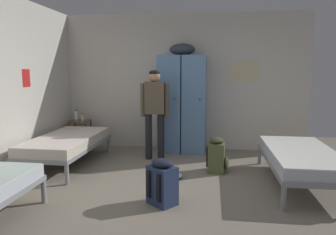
{
  "coord_description": "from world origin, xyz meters",
  "views": [
    {
      "loc": [
        0.56,
        -3.92,
        1.57
      ],
      "look_at": [
        0.0,
        0.25,
        0.95
      ],
      "focal_mm": 34.26,
      "sensor_mm": 36.0,
      "label": 1
    }
  ],
  "objects_px": {
    "water_bottle": "(76,115)",
    "lotion_bottle": "(82,117)",
    "person_traveler": "(155,106)",
    "shelf_unit": "(80,131)",
    "clothes_pile_denim": "(167,175)",
    "locker_bank": "(182,102)",
    "bed_left_rear": "(67,142)",
    "backpack_navy": "(163,183)",
    "bed_right": "(301,157)",
    "backpack_olive": "(217,155)"
  },
  "relations": [
    {
      "from": "bed_left_rear",
      "to": "clothes_pile_denim",
      "type": "xyz_separation_m",
      "value": [
        1.76,
        -0.48,
        -0.32
      ]
    },
    {
      "from": "locker_bank",
      "to": "person_traveler",
      "type": "xyz_separation_m",
      "value": [
        -0.42,
        -0.61,
        -0.02
      ]
    },
    {
      "from": "bed_left_rear",
      "to": "lotion_bottle",
      "type": "height_order",
      "value": "lotion_bottle"
    },
    {
      "from": "backpack_olive",
      "to": "shelf_unit",
      "type": "bearing_deg",
      "value": 156.29
    },
    {
      "from": "locker_bank",
      "to": "clothes_pile_denim",
      "type": "distance_m",
      "value": 1.87
    },
    {
      "from": "bed_right",
      "to": "backpack_olive",
      "type": "distance_m",
      "value": 1.22
    },
    {
      "from": "locker_bank",
      "to": "backpack_navy",
      "type": "xyz_separation_m",
      "value": [
        0.01,
        -2.52,
        -0.71
      ]
    },
    {
      "from": "locker_bank",
      "to": "lotion_bottle",
      "type": "distance_m",
      "value": 2.03
    },
    {
      "from": "bed_left_rear",
      "to": "backpack_olive",
      "type": "height_order",
      "value": "backpack_olive"
    },
    {
      "from": "person_traveler",
      "to": "bed_right",
      "type": "bearing_deg",
      "value": -24.12
    },
    {
      "from": "water_bottle",
      "to": "clothes_pile_denim",
      "type": "height_order",
      "value": "water_bottle"
    },
    {
      "from": "person_traveler",
      "to": "clothes_pile_denim",
      "type": "height_order",
      "value": "person_traveler"
    },
    {
      "from": "bed_right",
      "to": "shelf_unit",
      "type": "bearing_deg",
      "value": 157.48
    },
    {
      "from": "locker_bank",
      "to": "backpack_navy",
      "type": "distance_m",
      "value": 2.62
    },
    {
      "from": "locker_bank",
      "to": "backpack_navy",
      "type": "height_order",
      "value": "locker_bank"
    },
    {
      "from": "water_bottle",
      "to": "person_traveler",
      "type": "bearing_deg",
      "value": -20.02
    },
    {
      "from": "bed_right",
      "to": "locker_bank",
      "type": "bearing_deg",
      "value": 138.37
    },
    {
      "from": "shelf_unit",
      "to": "bed_right",
      "type": "relative_size",
      "value": 0.3
    },
    {
      "from": "person_traveler",
      "to": "shelf_unit",
      "type": "bearing_deg",
      "value": 159.7
    },
    {
      "from": "bed_left_rear",
      "to": "lotion_bottle",
      "type": "distance_m",
      "value": 1.15
    },
    {
      "from": "bed_left_rear",
      "to": "bed_right",
      "type": "distance_m",
      "value": 3.66
    },
    {
      "from": "shelf_unit",
      "to": "water_bottle",
      "type": "bearing_deg",
      "value": 165.96
    },
    {
      "from": "bed_right",
      "to": "lotion_bottle",
      "type": "height_order",
      "value": "lotion_bottle"
    },
    {
      "from": "backpack_navy",
      "to": "lotion_bottle",
      "type": "bearing_deg",
      "value": 129.0
    },
    {
      "from": "backpack_navy",
      "to": "clothes_pile_denim",
      "type": "bearing_deg",
      "value": 94.5
    },
    {
      "from": "clothes_pile_denim",
      "to": "bed_left_rear",
      "type": "bearing_deg",
      "value": 164.62
    },
    {
      "from": "bed_left_rear",
      "to": "locker_bank",
      "type": "bearing_deg",
      "value": 32.15
    },
    {
      "from": "locker_bank",
      "to": "person_traveler",
      "type": "relative_size",
      "value": 1.31
    },
    {
      "from": "shelf_unit",
      "to": "backpack_navy",
      "type": "xyz_separation_m",
      "value": [
        2.08,
        -2.53,
        -0.09
      ]
    },
    {
      "from": "shelf_unit",
      "to": "clothes_pile_denim",
      "type": "relative_size",
      "value": 1.31
    },
    {
      "from": "person_traveler",
      "to": "clothes_pile_denim",
      "type": "relative_size",
      "value": 3.61
    },
    {
      "from": "bed_left_rear",
      "to": "backpack_navy",
      "type": "xyz_separation_m",
      "value": [
        1.83,
        -1.38,
        -0.12
      ]
    },
    {
      "from": "backpack_navy",
      "to": "clothes_pile_denim",
      "type": "xyz_separation_m",
      "value": [
        -0.07,
        0.89,
        -0.2
      ]
    },
    {
      "from": "person_traveler",
      "to": "water_bottle",
      "type": "relative_size",
      "value": 7.14
    },
    {
      "from": "bed_right",
      "to": "backpack_navy",
      "type": "relative_size",
      "value": 3.45
    },
    {
      "from": "bed_left_rear",
      "to": "person_traveler",
      "type": "bearing_deg",
      "value": 21.11
    },
    {
      "from": "bed_right",
      "to": "person_traveler",
      "type": "height_order",
      "value": "person_traveler"
    },
    {
      "from": "bed_left_rear",
      "to": "water_bottle",
      "type": "xyz_separation_m",
      "value": [
        -0.33,
        1.17,
        0.29
      ]
    },
    {
      "from": "water_bottle",
      "to": "clothes_pile_denim",
      "type": "distance_m",
      "value": 2.74
    },
    {
      "from": "bed_left_rear",
      "to": "bed_right",
      "type": "bearing_deg",
      "value": -7.2
    },
    {
      "from": "bed_right",
      "to": "lotion_bottle",
      "type": "relative_size",
      "value": 12.16
    },
    {
      "from": "bed_right",
      "to": "bed_left_rear",
      "type": "bearing_deg",
      "value": 172.8
    },
    {
      "from": "water_bottle",
      "to": "lotion_bottle",
      "type": "height_order",
      "value": "water_bottle"
    },
    {
      "from": "bed_left_rear",
      "to": "backpack_navy",
      "type": "height_order",
      "value": "backpack_navy"
    },
    {
      "from": "water_bottle",
      "to": "lotion_bottle",
      "type": "distance_m",
      "value": 0.16
    },
    {
      "from": "shelf_unit",
      "to": "lotion_bottle",
      "type": "relative_size",
      "value": 3.65
    },
    {
      "from": "shelf_unit",
      "to": "bed_right",
      "type": "xyz_separation_m",
      "value": [
        3.88,
        -1.61,
        0.04
      ]
    },
    {
      "from": "locker_bank",
      "to": "lotion_bottle",
      "type": "relative_size",
      "value": 13.25
    },
    {
      "from": "water_bottle",
      "to": "backpack_navy",
      "type": "bearing_deg",
      "value": -49.65
    },
    {
      "from": "locker_bank",
      "to": "backpack_olive",
      "type": "relative_size",
      "value": 3.76
    }
  ]
}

